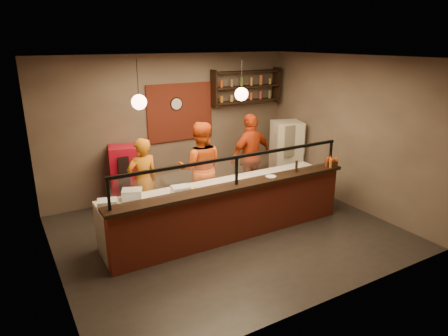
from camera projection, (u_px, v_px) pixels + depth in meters
floor at (228, 232)px, 7.57m from camera, size 6.00×6.00×0.00m
ceiling at (228, 58)px, 6.59m from camera, size 6.00×6.00×0.00m
wall_back at (172, 126)px, 9.14m from camera, size 6.00×0.00×6.00m
wall_left at (46, 179)px, 5.65m from camera, size 0.00×5.00×5.00m
wall_right at (349, 132)px, 8.51m from camera, size 0.00×5.00×5.00m
wall_front at (329, 196)px, 5.02m from camera, size 6.00×0.00×6.00m
brick_patch at (180, 112)px, 9.12m from camera, size 1.60×0.04×1.30m
service_counter at (236, 214)px, 7.17m from camera, size 4.60×0.25×1.00m
counter_ledge at (236, 186)px, 7.01m from camera, size 4.70×0.37×0.06m
worktop_cabinet at (222, 208)px, 7.61m from camera, size 4.60×0.75×0.85m
worktop at (222, 186)px, 7.47m from camera, size 4.60×0.75×0.05m
sneeze_guard at (237, 168)px, 6.90m from camera, size 4.50×0.05×0.52m
wall_shelving at (247, 86)px, 9.65m from camera, size 1.84×0.28×0.85m
wall_clock at (176, 104)px, 9.00m from camera, size 0.30×0.04×0.30m
pendant_left at (139, 102)px, 6.24m from camera, size 0.24×0.24×0.77m
pendant_right at (241, 94)px, 7.14m from camera, size 0.24×0.24×0.77m
cook_left at (143, 181)px, 7.72m from camera, size 0.67×0.48×1.73m
cook_mid at (200, 168)px, 8.17m from camera, size 1.16×1.06×1.93m
cook_right at (251, 156)px, 9.05m from camera, size 1.19×0.64×1.93m
fridge at (286, 153)px, 9.85m from camera, size 0.83×0.80×1.60m
red_cooler at (125, 177)px, 8.52m from camera, size 0.70×0.67×1.36m
pizza_dough at (246, 180)px, 7.67m from camera, size 0.54×0.54×0.01m
prep_tub_a at (107, 204)px, 6.36m from camera, size 0.35×0.31×0.15m
prep_tub_b at (132, 194)px, 6.77m from camera, size 0.41×0.37×0.17m
prep_tub_c at (181, 190)px, 6.95m from camera, size 0.33×0.27×0.15m
rolling_pin at (191, 191)px, 7.08m from camera, size 0.29×0.22×0.05m
condiment_caddy at (331, 164)px, 7.98m from camera, size 0.25×0.23×0.11m
pepper_mill at (296, 166)px, 7.62m from camera, size 0.05×0.05×0.23m
small_plate at (271, 176)px, 7.38m from camera, size 0.25×0.25×0.01m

